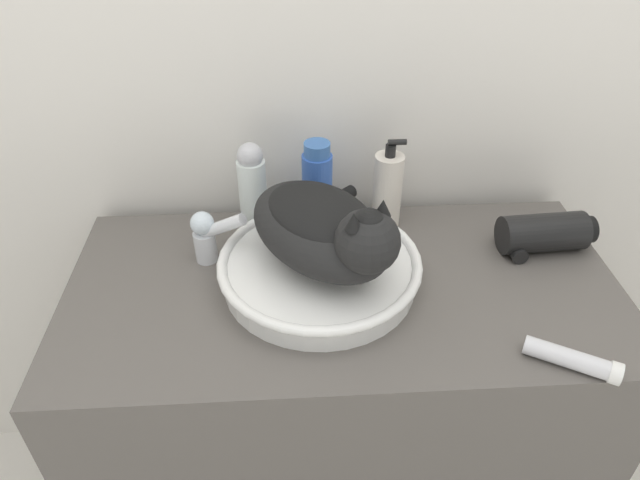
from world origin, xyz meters
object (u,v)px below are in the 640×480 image
(faucet, at_px, (208,234))
(cat, at_px, (326,227))
(soap_pump_bottle, at_px, (387,190))
(shampoo_bottle_tall, at_px, (317,188))
(hair_dryer, at_px, (542,233))
(lotion_bottle_white, at_px, (253,188))
(cream_tube, at_px, (573,360))

(faucet, bearing_deg, cat, -1.82)
(soap_pump_bottle, height_order, shampoo_bottle_tall, soap_pump_bottle)
(hair_dryer, bearing_deg, lotion_bottle_white, 166.04)
(shampoo_bottle_tall, xyz_separation_m, cream_tube, (0.39, -0.42, -0.08))
(cat, distance_m, cream_tube, 0.46)
(cream_tube, xyz_separation_m, hair_dryer, (0.06, 0.31, 0.02))
(shampoo_bottle_tall, distance_m, cream_tube, 0.58)
(faucet, bearing_deg, cream_tube, -7.19)
(faucet, bearing_deg, lotion_bottle_white, 71.01)
(faucet, height_order, soap_pump_bottle, soap_pump_bottle)
(cat, distance_m, shampoo_bottle_tall, 0.20)
(cat, bearing_deg, lotion_bottle_white, 179.49)
(faucet, bearing_deg, shampoo_bottle_tall, 45.84)
(faucet, xyz_separation_m, cream_tube, (0.61, -0.31, -0.05))
(faucet, xyz_separation_m, soap_pump_bottle, (0.37, 0.11, 0.02))
(cream_tube, distance_m, hair_dryer, 0.32)
(cat, height_order, cream_tube, cat)
(cream_tube, bearing_deg, soap_pump_bottle, 119.79)
(soap_pump_bottle, bearing_deg, shampoo_bottle_tall, 180.00)
(soap_pump_bottle, relative_size, hair_dryer, 1.04)
(lotion_bottle_white, xyz_separation_m, cream_tube, (0.52, -0.42, -0.09))
(soap_pump_bottle, distance_m, hair_dryer, 0.33)
(soap_pump_bottle, height_order, cream_tube, soap_pump_bottle)
(cat, xyz_separation_m, lotion_bottle_white, (-0.14, 0.20, -0.03))
(shampoo_bottle_tall, height_order, hair_dryer, shampoo_bottle_tall)
(soap_pump_bottle, bearing_deg, faucet, -163.96)
(faucet, height_order, lotion_bottle_white, lotion_bottle_white)
(cream_tube, bearing_deg, shampoo_bottle_tall, 132.77)
(lotion_bottle_white, distance_m, hair_dryer, 0.60)
(soap_pump_bottle, bearing_deg, cream_tube, -60.21)
(faucet, distance_m, cream_tube, 0.69)
(shampoo_bottle_tall, bearing_deg, cream_tube, -47.23)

